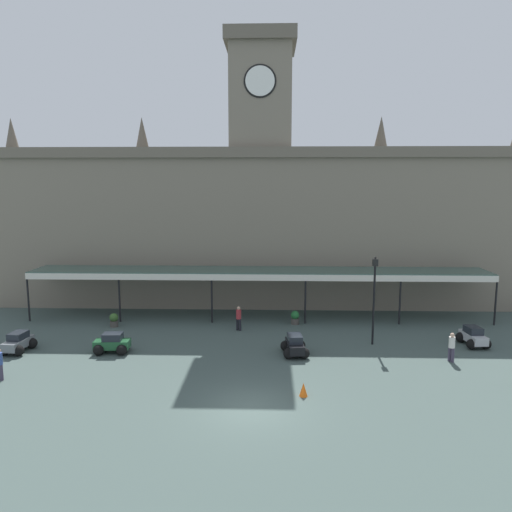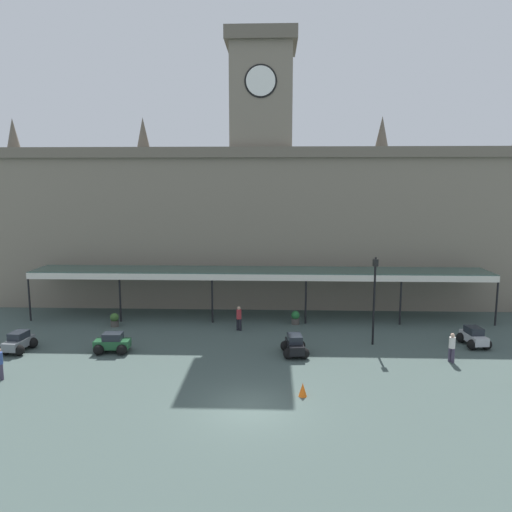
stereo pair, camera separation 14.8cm
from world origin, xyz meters
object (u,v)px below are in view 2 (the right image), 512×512
(traffic_cone, at_px, (303,390))
(pedestrian_near_entrance, at_px, (452,346))
(planter_forecourt_centre, at_px, (115,320))
(planter_near_kerb, at_px, (295,317))
(car_black_sedan, at_px, (295,346))
(pedestrian_crossing_forecourt, at_px, (239,317))
(victorian_lamppost, at_px, (374,291))
(car_silver_sedan, at_px, (474,338))
(car_green_sedan, at_px, (112,344))
(car_grey_sedan, at_px, (19,343))

(traffic_cone, bearing_deg, pedestrian_near_entrance, 28.66)
(planter_forecourt_centre, bearing_deg, planter_near_kerb, 4.57)
(car_black_sedan, distance_m, pedestrian_crossing_forecourt, 5.84)
(victorian_lamppost, distance_m, planter_near_kerb, 6.87)
(pedestrian_crossing_forecourt, height_order, pedestrian_near_entrance, same)
(victorian_lamppost, bearing_deg, car_silver_sedan, -0.45)
(car_black_sedan, bearing_deg, car_green_sedan, 179.95)
(victorian_lamppost, bearing_deg, pedestrian_crossing_forecourt, 163.11)
(pedestrian_crossing_forecourt, relative_size, traffic_cone, 2.56)
(car_silver_sedan, bearing_deg, car_green_sedan, -174.90)
(car_black_sedan, xyz_separation_m, car_green_sedan, (-10.76, 0.01, 0.00))
(pedestrian_near_entrance, distance_m, planter_forecourt_centre, 21.93)
(car_green_sedan, xyz_separation_m, pedestrian_near_entrance, (19.48, -0.86, 0.41))
(pedestrian_crossing_forecourt, xyz_separation_m, victorian_lamppost, (8.52, -2.59, 2.48))
(car_silver_sedan, bearing_deg, planter_near_kerb, 158.49)
(car_green_sedan, xyz_separation_m, planter_forecourt_centre, (-1.60, 5.18, -0.01))
(car_grey_sedan, xyz_separation_m, car_green_sedan, (5.64, 0.02, 0.00))
(car_silver_sedan, bearing_deg, car_grey_sedan, -175.91)
(planter_forecourt_centre, xyz_separation_m, planter_near_kerb, (12.69, 1.02, 0.00))
(car_black_sedan, relative_size, planter_near_kerb, 2.22)
(car_grey_sedan, distance_m, traffic_cone, 17.44)
(car_grey_sedan, xyz_separation_m, planter_forecourt_centre, (4.04, 5.19, -0.01))
(pedestrian_crossing_forecourt, bearing_deg, car_green_sedan, -147.43)
(car_grey_sedan, distance_m, victorian_lamppost, 21.62)
(traffic_cone, bearing_deg, planter_near_kerb, 89.10)
(car_grey_sedan, xyz_separation_m, pedestrian_near_entrance, (25.12, -0.84, 0.41))
(car_silver_sedan, bearing_deg, pedestrian_near_entrance, -130.18)
(car_grey_sedan, relative_size, pedestrian_crossing_forecourt, 1.27)
(car_green_sedan, relative_size, victorian_lamppost, 0.38)
(car_green_sedan, bearing_deg, car_black_sedan, -0.05)
(pedestrian_crossing_forecourt, bearing_deg, pedestrian_near_entrance, -23.85)
(pedestrian_near_entrance, relative_size, planter_forecourt_centre, 1.74)
(planter_forecourt_centre, bearing_deg, pedestrian_crossing_forecourt, -3.86)
(pedestrian_near_entrance, bearing_deg, planter_forecourt_centre, 164.03)
(car_silver_sedan, height_order, planter_forecourt_centre, car_silver_sedan)
(car_green_sedan, distance_m, victorian_lamppost, 16.08)
(traffic_cone, bearing_deg, pedestrian_crossing_forecourt, 110.20)
(car_green_sedan, bearing_deg, planter_forecourt_centre, 107.19)
(victorian_lamppost, bearing_deg, traffic_cone, -122.43)
(car_green_sedan, xyz_separation_m, victorian_lamppost, (15.69, 2.00, 2.88))
(planter_forecourt_centre, bearing_deg, car_black_sedan, -22.76)
(car_grey_sedan, height_order, car_green_sedan, same)
(car_grey_sedan, bearing_deg, car_silver_sedan, 4.09)
(car_black_sedan, distance_m, victorian_lamppost, 6.05)
(victorian_lamppost, height_order, planter_near_kerb, victorian_lamppost)
(pedestrian_near_entrance, distance_m, planter_near_kerb, 10.97)
(car_silver_sedan, height_order, car_green_sedan, same)
(pedestrian_crossing_forecourt, bearing_deg, car_silver_sedan, -10.18)
(car_silver_sedan, xyz_separation_m, pedestrian_near_entrance, (-2.37, -2.80, 0.41))
(car_green_sedan, bearing_deg, victorian_lamppost, 7.25)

